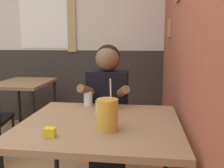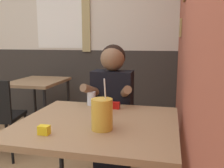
% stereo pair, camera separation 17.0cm
% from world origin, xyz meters
% --- Properties ---
extents(brick_wall_right, '(0.08, 4.47, 2.70)m').
position_xyz_m(brick_wall_right, '(1.36, 1.24, 1.35)').
color(brick_wall_right, '#9E4C38').
rests_on(brick_wall_right, ground_plane).
extents(back_wall, '(5.67, 0.09, 2.70)m').
position_xyz_m(back_wall, '(-0.02, 2.50, 1.36)').
color(back_wall, beige).
rests_on(back_wall, ground_plane).
extents(main_table, '(0.99, 0.90, 0.74)m').
position_xyz_m(main_table, '(0.80, 0.41, 0.67)').
color(main_table, '#93704C').
rests_on(main_table, ground_plane).
extents(background_table, '(0.61, 0.75, 0.74)m').
position_xyz_m(background_table, '(-0.41, 1.81, 0.64)').
color(background_table, '#93704C').
rests_on(background_table, ground_plane).
extents(person_seated, '(0.42, 0.41, 1.21)m').
position_xyz_m(person_seated, '(0.76, 0.99, 0.64)').
color(person_seated, black).
rests_on(person_seated, ground_plane).
extents(cocktail_pitcher, '(0.12, 0.12, 0.30)m').
position_xyz_m(cocktail_pitcher, '(0.87, 0.28, 0.83)').
color(cocktail_pitcher, gold).
rests_on(cocktail_pitcher, main_table).
extents(glass_near_pitcher, '(0.07, 0.07, 0.11)m').
position_xyz_m(glass_near_pitcher, '(0.64, 0.79, 0.79)').
color(glass_near_pitcher, silver).
rests_on(glass_near_pitcher, main_table).
extents(glass_center, '(0.08, 0.08, 0.09)m').
position_xyz_m(glass_center, '(0.78, 0.59, 0.78)').
color(glass_center, silver).
rests_on(glass_center, main_table).
extents(condiment_ketchup, '(0.06, 0.04, 0.05)m').
position_xyz_m(condiment_ketchup, '(0.85, 0.73, 0.76)').
color(condiment_ketchup, '#B7140F').
rests_on(condiment_ketchup, main_table).
extents(condiment_mustard, '(0.06, 0.04, 0.05)m').
position_xyz_m(condiment_mustard, '(0.58, 0.13, 0.76)').
color(condiment_mustard, yellow).
rests_on(condiment_mustard, main_table).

